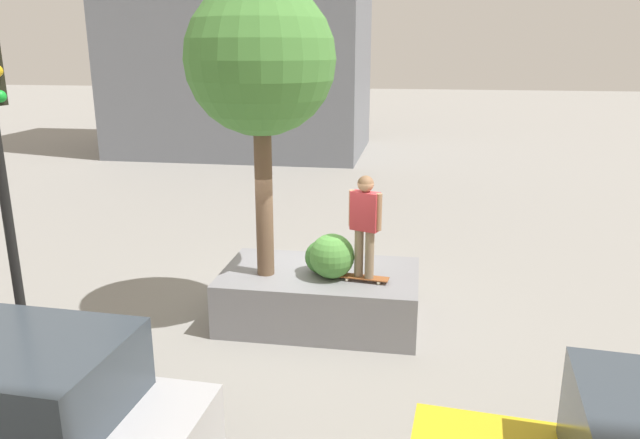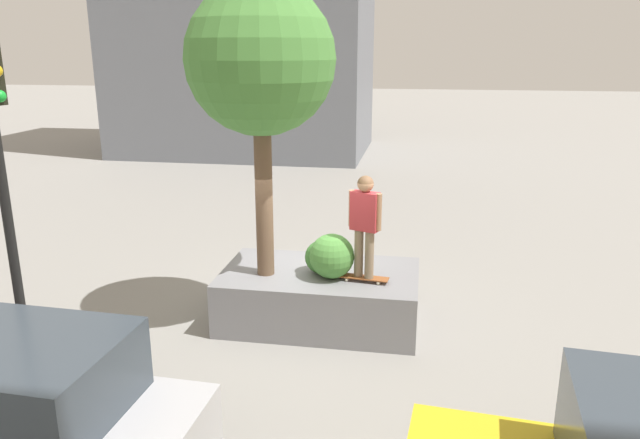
% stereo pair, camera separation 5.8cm
% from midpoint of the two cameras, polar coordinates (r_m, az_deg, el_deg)
% --- Properties ---
extents(ground_plane, '(120.00, 120.00, 0.00)m').
position_cam_midpoint_polar(ground_plane, '(10.59, -0.85, -9.02)').
color(ground_plane, gray).
extents(planter_ledge, '(3.25, 1.93, 0.89)m').
position_cam_midpoint_polar(planter_ledge, '(10.19, 0.16, -7.30)').
color(planter_ledge, gray).
rests_on(planter_ledge, ground).
extents(plaza_tree, '(2.29, 2.29, 4.56)m').
position_cam_midpoint_polar(plaza_tree, '(9.31, -5.50, 14.68)').
color(plaza_tree, brown).
rests_on(plaza_tree, planter_ledge).
extents(boxwood_shrub, '(0.73, 0.73, 0.73)m').
position_cam_midpoint_polar(boxwood_shrub, '(9.65, 1.30, -3.50)').
color(boxwood_shrub, '#4C8C3D').
rests_on(boxwood_shrub, planter_ledge).
extents(hedge_clump, '(0.55, 0.55, 0.55)m').
position_cam_midpoint_polar(hedge_clump, '(9.87, 0.33, -3.59)').
color(hedge_clump, '#3D7A33').
rests_on(hedge_clump, planter_ledge).
extents(skateboard, '(0.82, 0.30, 0.07)m').
position_cam_midpoint_polar(skateboard, '(9.63, 4.32, -5.54)').
color(skateboard, brown).
rests_on(skateboard, planter_ledge).
extents(skateboarder, '(0.53, 0.33, 1.64)m').
position_cam_midpoint_polar(skateboarder, '(9.32, 4.45, -0.01)').
color(skateboarder, '#847056').
rests_on(skateboarder, skateboard).
extents(traffic_light_corner, '(0.36, 0.31, 4.69)m').
position_cam_midpoint_polar(traffic_light_corner, '(8.05, -27.93, 4.90)').
color(traffic_light_corner, black).
rests_on(traffic_light_corner, ground).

